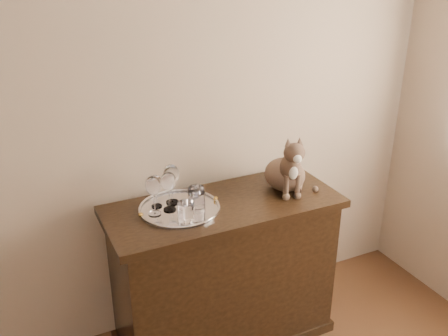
# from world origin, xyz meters

# --- Properties ---
(wall_back) EXTENTS (4.00, 0.10, 2.70)m
(wall_back) POSITION_xyz_m (0.00, 2.25, 1.35)
(wall_back) COLOR #C3AA92
(wall_back) RESTS_ON ground
(sideboard) EXTENTS (1.20, 0.50, 0.85)m
(sideboard) POSITION_xyz_m (0.60, 1.94, 0.42)
(sideboard) COLOR black
(sideboard) RESTS_ON ground
(tray) EXTENTS (0.40, 0.40, 0.01)m
(tray) POSITION_xyz_m (0.37, 1.97, 0.85)
(tray) COLOR silver
(tray) RESTS_ON sideboard
(wine_glass_a) EXTENTS (0.06, 0.06, 0.17)m
(wine_glass_a) POSITION_xyz_m (0.28, 2.04, 0.94)
(wine_glass_a) COLOR silver
(wine_glass_a) RESTS_ON tray
(wine_glass_b) EXTENTS (0.08, 0.08, 0.21)m
(wine_glass_b) POSITION_xyz_m (0.36, 2.04, 0.96)
(wine_glass_b) COLOR silver
(wine_glass_b) RESTS_ON tray
(wine_glass_c) EXTENTS (0.08, 0.08, 0.20)m
(wine_glass_c) POSITION_xyz_m (0.25, 1.97, 0.96)
(wine_glass_c) COLOR white
(wine_glass_c) RESTS_ON tray
(wine_glass_d) EXTENTS (0.08, 0.08, 0.20)m
(wine_glass_d) POSITION_xyz_m (0.33, 1.98, 0.96)
(wine_glass_d) COLOR white
(wine_glass_d) RESTS_ON tray
(tumbler_a) EXTENTS (0.08, 0.08, 0.09)m
(tumbler_a) POSITION_xyz_m (0.44, 1.92, 0.90)
(tumbler_a) COLOR white
(tumbler_a) RESTS_ON tray
(tumbler_b) EXTENTS (0.08, 0.08, 0.09)m
(tumbler_b) POSITION_xyz_m (0.36, 1.85, 0.90)
(tumbler_b) COLOR silver
(tumbler_b) RESTS_ON tray
(tumbler_c) EXTENTS (0.08, 0.08, 0.09)m
(tumbler_c) POSITION_xyz_m (0.47, 1.97, 0.90)
(tumbler_c) COLOR white
(tumbler_c) RESTS_ON tray
(cat) EXTENTS (0.39, 0.37, 0.33)m
(cat) POSITION_xyz_m (0.97, 1.96, 1.01)
(cat) COLOR #4F3F2F
(cat) RESTS_ON sideboard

